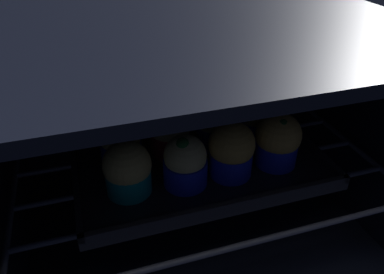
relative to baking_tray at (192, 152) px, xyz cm
name	(u,v)px	position (x,y,z in cm)	size (l,w,h in cm)	color
oven_cavity	(185,127)	(0.00, 3.90, 2.32)	(59.00, 47.00, 37.00)	black
oven_rack	(193,158)	(0.00, -0.34, -1.08)	(54.80, 42.00, 0.80)	#444756
baking_tray	(192,152)	(0.00, 0.00, 0.00)	(37.10, 29.66, 2.20)	black
muffin_row0_col0	(128,169)	(-11.18, -7.05, 4.14)	(6.50, 6.50, 7.64)	#0C8C84
muffin_row0_col1	(185,162)	(-3.45, -7.78, 4.09)	(6.13, 6.13, 7.98)	#1928B7
muffin_row0_col2	(231,150)	(3.37, -7.64, 4.52)	(6.59, 6.59, 8.35)	#1928B7
muffin_row0_col3	(278,140)	(10.84, -7.31, 4.56)	(6.70, 6.70, 8.29)	#1928B7
muffin_row1_col0	(120,143)	(-11.10, -0.04, 3.96)	(6.13, 6.13, 7.44)	#1928B7
muffin_row1_col1	(170,133)	(-3.42, 0.25, 4.01)	(6.13, 6.13, 8.00)	red
muffin_row1_col2	(215,126)	(3.88, 0.06, 4.09)	(6.13, 6.13, 7.68)	#1928B7
muffin_row1_col3	(258,118)	(11.46, 0.32, 4.13)	(6.43, 6.43, 7.63)	#1928B7
muffin_row2_col0	(116,119)	(-10.78, 7.25, 4.02)	(6.13, 6.13, 7.87)	#7A238C
muffin_row2_col1	(159,111)	(-3.39, 7.76, 4.03)	(6.60, 6.60, 7.56)	#1928B7
muffin_row2_col2	(201,103)	(4.06, 7.66, 4.31)	(6.45, 6.45, 7.95)	#1928B7
muffin_row2_col3	(240,98)	(11.35, 7.40, 4.23)	(6.13, 6.13, 7.79)	red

